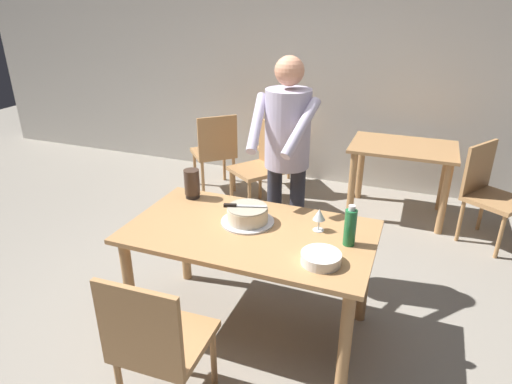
{
  "coord_description": "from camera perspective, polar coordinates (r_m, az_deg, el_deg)",
  "views": [
    {
      "loc": [
        0.9,
        -2.24,
        2.08
      ],
      "look_at": [
        -0.05,
        0.24,
        0.9
      ],
      "focal_mm": 31.17,
      "sensor_mm": 36.0,
      "label": 1
    }
  ],
  "objects": [
    {
      "name": "wine_glass_near",
      "position": [
        2.73,
        8.12,
        -2.98
      ],
      "size": [
        0.08,
        0.08,
        0.14
      ],
      "color": "silver",
      "rests_on": "main_dining_table"
    },
    {
      "name": "plate_stack",
      "position": [
        2.44,
        8.34,
        -8.39
      ],
      "size": [
        0.22,
        0.22,
        0.06
      ],
      "color": "white",
      "rests_on": "main_dining_table"
    },
    {
      "name": "back_wall",
      "position": [
        5.21,
        11.29,
        15.44
      ],
      "size": [
        10.0,
        0.12,
        2.7
      ],
      "primitive_type": "cube",
      "color": "silver",
      "rests_on": "ground_plane"
    },
    {
      "name": "water_bottle",
      "position": [
        2.6,
        11.98,
        -4.4
      ],
      "size": [
        0.07,
        0.07,
        0.25
      ],
      "color": "#1E6B38",
      "rests_on": "main_dining_table"
    },
    {
      "name": "hurricane_lamp",
      "position": [
        3.18,
        -8.21,
        1.08
      ],
      "size": [
        0.11,
        0.11,
        0.21
      ],
      "color": "black",
      "rests_on": "main_dining_table"
    },
    {
      "name": "cake_on_platter",
      "position": [
        2.82,
        -1.1,
        -2.99
      ],
      "size": [
        0.34,
        0.34,
        0.11
      ],
      "color": "silver",
      "rests_on": "main_dining_table"
    },
    {
      "name": "background_chair_1",
      "position": [
        4.44,
        27.69,
        0.14
      ],
      "size": [
        0.61,
        0.61,
        0.9
      ],
      "color": "tan",
      "rests_on": "ground_plane"
    },
    {
      "name": "background_chair_0",
      "position": [
        4.59,
        0.69,
        3.71
      ],
      "size": [
        0.62,
        0.62,
        0.9
      ],
      "color": "tan",
      "rests_on": "ground_plane"
    },
    {
      "name": "ground_plane",
      "position": [
        3.18,
        -0.72,
        -16.79
      ],
      "size": [
        14.0,
        14.0,
        0.0
      ],
      "primitive_type": "plane",
      "color": "gray"
    },
    {
      "name": "background_chair_3",
      "position": [
        5.07,
        3.46,
        5.64
      ],
      "size": [
        0.62,
        0.62,
        0.9
      ],
      "color": "tan",
      "rests_on": "ground_plane"
    },
    {
      "name": "person_cutting_cake",
      "position": [
        3.17,
        3.96,
        5.44
      ],
      "size": [
        0.47,
        0.56,
        1.72
      ],
      "color": "#2D2D38",
      "rests_on": "ground_plane"
    },
    {
      "name": "background_table",
      "position": [
        4.63,
        18.19,
        3.77
      ],
      "size": [
        1.0,
        0.7,
        0.74
      ],
      "color": "tan",
      "rests_on": "ground_plane"
    },
    {
      "name": "cake_knife",
      "position": [
        2.8,
        -2.58,
        -1.76
      ],
      "size": [
        0.26,
        0.1,
        0.02
      ],
      "color": "silver",
      "rests_on": "cake_on_platter"
    },
    {
      "name": "main_dining_table",
      "position": [
        2.81,
        -0.78,
        -6.92
      ],
      "size": [
        1.52,
        0.85,
        0.75
      ],
      "color": "tan",
      "rests_on": "ground_plane"
    },
    {
      "name": "chair_near_side",
      "position": [
        2.4,
        -12.61,
        -18.16
      ],
      "size": [
        0.45,
        0.45,
        0.9
      ],
      "color": "tan",
      "rests_on": "ground_plane"
    },
    {
      "name": "background_chair_2",
      "position": [
        5.03,
        -5.29,
        5.43
      ],
      "size": [
        0.62,
        0.62,
        0.9
      ],
      "color": "tan",
      "rests_on": "ground_plane"
    }
  ]
}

